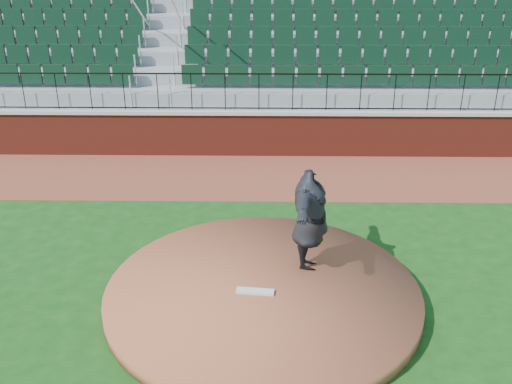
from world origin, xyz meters
TOP-DOWN VIEW (x-y plane):
  - ground at (0.00, 0.00)m, footprint 90.00×90.00m
  - warning_track at (0.00, 5.40)m, footprint 34.00×3.20m
  - field_wall at (0.00, 7.00)m, footprint 34.00×0.35m
  - wall_cap at (0.00, 7.00)m, footprint 34.00×0.45m
  - wall_railing at (0.00, 7.00)m, footprint 34.00×0.05m
  - seating_stands at (0.00, 9.72)m, footprint 34.00×5.10m
  - concourse_wall at (0.00, 12.52)m, footprint 34.00×0.50m
  - pitchers_mound at (0.14, -0.19)m, footprint 5.41×5.41m
  - pitching_rubber at (0.01, -0.32)m, footprint 0.65×0.23m
  - pitcher at (0.97, 0.52)m, footprint 0.89×2.36m

SIDE VIEW (x-z plane):
  - ground at x=0.00m, z-range 0.00..0.00m
  - warning_track at x=0.00m, z-range 0.00..0.01m
  - pitchers_mound at x=0.14m, z-range 0.00..0.25m
  - pitching_rubber at x=0.01m, z-range 0.25..0.29m
  - field_wall at x=0.00m, z-range 0.00..1.20m
  - pitcher at x=0.97m, z-range 0.25..2.13m
  - wall_cap at x=0.00m, z-range 1.20..1.30m
  - wall_railing at x=0.00m, z-range 1.30..2.30m
  - seating_stands at x=0.00m, z-range 0.00..4.60m
  - concourse_wall at x=0.00m, z-range 0.00..5.50m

